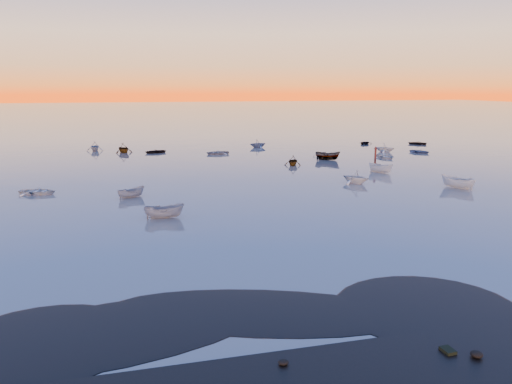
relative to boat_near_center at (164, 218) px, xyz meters
name	(u,v)px	position (x,y,z in m)	size (l,w,h in m)	color
ground	(186,138)	(10.95, 76.00, 0.00)	(600.00, 600.00, 0.00)	#686057
mud_lobes	(395,317)	(10.95, -25.00, 0.01)	(140.00, 6.00, 0.07)	black
moored_fleet	(220,168)	(10.95, 29.00, 0.00)	(124.00, 58.00, 1.20)	silver
boat_near_center	(164,218)	(0.00, 0.00, 0.00)	(3.94, 1.67, 1.36)	slate
boat_near_right	(355,183)	(26.03, 11.75, 0.00)	(3.96, 1.78, 1.39)	silver
channel_marker	(375,157)	(36.19, 25.66, 1.27)	(0.90, 0.90, 3.21)	#49160F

